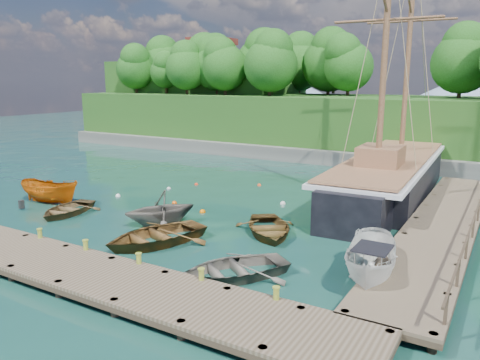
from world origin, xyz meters
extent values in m
plane|color=#163E35|center=(0.00, 0.00, 0.00)|extent=(160.00, 160.00, 0.00)
cube|color=#4E402F|center=(2.00, -6.50, 0.54)|extent=(20.00, 3.20, 0.12)
cube|color=#2C221A|center=(2.00, -6.50, 0.38)|extent=(20.00, 3.20, 0.20)
cylinder|color=#2C221A|center=(11.70, -5.20, 0.05)|extent=(0.28, 0.28, 1.10)
cube|color=#4E402F|center=(11.50, 7.00, 0.54)|extent=(3.20, 24.00, 0.12)
cube|color=#2C221A|center=(11.50, 7.00, 0.38)|extent=(3.20, 24.00, 0.20)
cylinder|color=#2C221A|center=(10.20, -4.70, 0.05)|extent=(0.28, 0.28, 1.10)
cylinder|color=#2C221A|center=(12.80, -4.70, 0.05)|extent=(0.28, 0.28, 1.10)
cylinder|color=#2C221A|center=(10.20, 18.70, 0.05)|extent=(0.28, 0.28, 1.10)
cylinder|color=olive|center=(-4.00, -5.10, 0.00)|extent=(0.26, 0.26, 0.45)
cylinder|color=olive|center=(-1.00, -5.10, 0.00)|extent=(0.26, 0.26, 0.45)
cylinder|color=olive|center=(2.00, -5.10, 0.00)|extent=(0.26, 0.26, 0.45)
cylinder|color=olive|center=(5.00, -5.10, 0.00)|extent=(0.26, 0.26, 0.45)
cylinder|color=olive|center=(8.00, -5.10, 0.00)|extent=(0.26, 0.26, 0.45)
imported|color=brown|center=(-7.84, -0.49, 0.00)|extent=(3.51, 4.39, 0.81)
imported|color=#5C554D|center=(-1.81, 0.72, 0.00)|extent=(4.80, 4.97, 2.01)
imported|color=brown|center=(-0.08, -1.73, 0.00)|extent=(5.12, 5.99, 1.05)
imported|color=#5B564C|center=(5.13, -3.12, 0.00)|extent=(5.28, 5.54, 0.93)
imported|color=#4F3918|center=(3.96, 2.22, 0.00)|extent=(5.14, 5.43, 0.91)
imported|color=#C25B0A|center=(-10.79, 0.70, 0.00)|extent=(4.56, 2.22, 1.69)
imported|color=silver|center=(10.00, -0.92, 0.00)|extent=(2.67, 5.14, 1.89)
cube|color=black|center=(7.19, 13.72, 0.77)|extent=(5.42, 15.22, 3.13)
cube|color=black|center=(6.84, 23.39, 0.77)|extent=(2.85, 4.82, 2.82)
cube|color=black|center=(7.49, 5.12, 0.77)|extent=(3.56, 3.99, 2.97)
cube|color=silver|center=(7.19, 13.72, 2.29)|extent=(5.64, 19.95, 0.25)
cube|color=brown|center=(7.19, 13.72, 2.54)|extent=(5.18, 19.50, 0.12)
cube|color=brown|center=(7.30, 10.49, 3.14)|extent=(2.55, 3.08, 1.20)
cylinder|color=brown|center=(6.72, 26.96, 3.74)|extent=(0.48, 6.90, 1.69)
cylinder|color=brown|center=(7.05, 17.58, 10.85)|extent=(0.36, 0.36, 16.62)
cylinder|color=brown|center=(7.32, 9.85, 10.19)|extent=(0.36, 0.36, 15.29)
cylinder|color=#8C7A59|center=(6.83, 23.77, 11.12)|extent=(0.46, 11.49, 9.65)
sphere|color=white|center=(-8.33, 4.07, 0.00)|extent=(0.33, 0.33, 0.33)
sphere|color=#D94D09|center=(-3.89, 4.53, 0.00)|extent=(0.32, 0.32, 0.32)
sphere|color=#E76700|center=(-1.23, 3.81, 0.00)|extent=(0.35, 0.35, 0.35)
sphere|color=silver|center=(2.05, 7.91, 0.00)|extent=(0.35, 0.35, 0.35)
sphere|color=red|center=(-5.88, 9.62, 0.00)|extent=(0.28, 0.28, 0.28)
sphere|color=#EC4415|center=(-1.71, 11.78, 0.00)|extent=(0.29, 0.29, 0.29)
sphere|color=silver|center=(-6.80, 7.52, 0.00)|extent=(0.29, 0.29, 0.29)
cube|color=#474744|center=(-8.00, 24.00, 0.60)|extent=(50.00, 4.00, 1.40)
cube|color=#1F4518|center=(-8.00, 30.00, 3.00)|extent=(50.00, 14.00, 6.00)
cube|color=#1F4518|center=(-22.00, 34.00, 5.00)|extent=(24.00, 12.00, 10.00)
cylinder|color=#382616|center=(-16.10, 28.11, 6.70)|extent=(0.36, 0.36, 1.40)
sphere|color=#1D4312|center=(-16.10, 28.11, 9.10)|extent=(5.42, 5.42, 5.42)
cylinder|color=#382616|center=(-14.18, 26.81, 6.70)|extent=(0.36, 0.36, 1.40)
sphere|color=#1D4312|center=(-14.18, 26.81, 8.96)|extent=(5.02, 5.02, 5.02)
cylinder|color=#382616|center=(-27.79, 27.27, 6.70)|extent=(0.36, 0.36, 1.40)
sphere|color=#1D4312|center=(-27.79, 27.27, 8.88)|extent=(4.79, 4.79, 4.79)
cylinder|color=#382616|center=(-20.73, 34.78, 6.70)|extent=(0.36, 0.36, 1.40)
sphere|color=#1D4312|center=(-20.73, 34.78, 9.39)|extent=(6.25, 6.25, 6.25)
cylinder|color=#382616|center=(-25.58, 30.32, 6.70)|extent=(0.36, 0.36, 1.40)
sphere|color=#1D4312|center=(-25.58, 30.32, 9.26)|extent=(5.89, 5.89, 5.89)
cylinder|color=#382616|center=(-1.61, 31.21, 6.70)|extent=(0.36, 0.36, 1.40)
sphere|color=#1D4312|center=(-1.61, 31.21, 9.00)|extent=(5.13, 5.13, 5.13)
cylinder|color=#382616|center=(-21.53, 35.53, 6.70)|extent=(0.36, 0.36, 1.40)
sphere|color=#1D4312|center=(-21.53, 35.53, 8.88)|extent=(4.80, 4.80, 4.80)
cylinder|color=#382616|center=(-10.15, 30.20, 6.70)|extent=(0.36, 0.36, 1.40)
sphere|color=#1D4312|center=(-10.15, 30.20, 9.24)|extent=(5.82, 5.82, 5.82)
cylinder|color=#382616|center=(-4.58, 33.35, 6.70)|extent=(0.36, 0.36, 1.40)
sphere|color=#1D4312|center=(-4.58, 33.35, 9.32)|extent=(6.05, 6.05, 6.05)
cylinder|color=#382616|center=(-8.51, 26.55, 6.70)|extent=(0.36, 0.36, 1.40)
sphere|color=#1D4312|center=(-8.51, 26.55, 9.11)|extent=(5.47, 5.47, 5.47)
cylinder|color=#382616|center=(9.27, 30.39, 6.70)|extent=(0.36, 0.36, 1.40)
sphere|color=#1D4312|center=(9.27, 30.39, 9.14)|extent=(5.55, 5.55, 5.55)
cylinder|color=#382616|center=(-10.01, 37.76, 6.70)|extent=(0.36, 0.36, 1.40)
sphere|color=#1D4312|center=(-10.01, 37.76, 9.39)|extent=(6.25, 6.25, 6.25)
cylinder|color=#382616|center=(-28.21, 35.82, 6.70)|extent=(0.36, 0.36, 1.40)
sphere|color=#1D4312|center=(-28.21, 35.82, 9.09)|extent=(5.41, 5.41, 5.41)
cylinder|color=#382616|center=(-17.91, 31.40, 6.70)|extent=(0.36, 0.36, 1.40)
sphere|color=#1D4312|center=(-17.91, 31.40, 9.12)|extent=(5.47, 5.47, 5.47)
cylinder|color=#382616|center=(-23.27, 27.64, 6.70)|extent=(0.36, 0.36, 1.40)
sphere|color=#1D4312|center=(-23.27, 27.64, 8.52)|extent=(3.77, 3.77, 3.77)
cylinder|color=#382616|center=(-19.61, 31.47, 6.70)|extent=(0.36, 0.36, 1.40)
sphere|color=#1D4312|center=(-19.61, 31.47, 9.31)|extent=(6.04, 6.04, 6.04)
cylinder|color=#382616|center=(-5.73, 38.37, 6.70)|extent=(0.36, 0.36, 1.40)
sphere|color=#1D4312|center=(-5.73, 38.37, 9.26)|extent=(5.89, 5.89, 5.89)
cylinder|color=#382616|center=(-11.90, 31.02, 6.70)|extent=(0.36, 0.36, 1.40)
sphere|color=#1D4312|center=(-11.90, 31.02, 9.33)|extent=(6.08, 6.08, 6.08)
cylinder|color=#382616|center=(-22.89, 29.25, 6.70)|extent=(0.36, 0.36, 1.40)
sphere|color=#1D4312|center=(-22.89, 29.25, 8.69)|extent=(4.25, 4.25, 4.25)
cylinder|color=#382616|center=(-18.91, 26.06, 6.70)|extent=(0.36, 0.36, 1.40)
sphere|color=#1D4312|center=(-18.91, 26.06, 8.87)|extent=(4.77, 4.77, 4.77)
cube|color=silver|center=(-20.00, 33.00, 10.50)|extent=(4.00, 5.00, 3.00)
cube|color=#591E19|center=(-20.00, 33.00, 12.40)|extent=(4.40, 5.40, 0.80)
cone|color=#728CA5|center=(5.00, 70.00, 4.00)|extent=(32.00, 32.00, 8.00)
cone|color=#728CA5|center=(-30.00, 70.00, 5.00)|extent=(40.00, 40.00, 10.00)
camera|label=1|loc=(14.21, -17.93, 7.68)|focal=35.00mm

